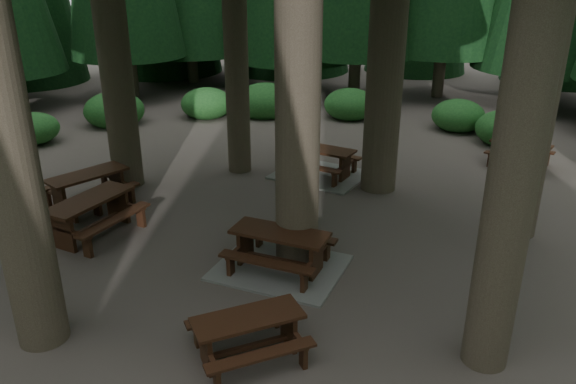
# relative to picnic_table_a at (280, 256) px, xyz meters

# --- Properties ---
(ground) EXTENTS (80.00, 80.00, 0.00)m
(ground) POSITION_rel_picnic_table_a_xyz_m (-0.54, 0.32, -0.28)
(ground) COLOR #4D443E
(ground) RESTS_ON ground
(picnic_table_a) EXTENTS (2.78, 2.48, 0.80)m
(picnic_table_a) POSITION_rel_picnic_table_a_xyz_m (0.00, 0.00, 0.00)
(picnic_table_a) COLOR gray
(picnic_table_a) RESTS_ON ground
(picnic_table_b) EXTENTS (2.15, 2.39, 0.86)m
(picnic_table_b) POSITION_rel_picnic_table_a_xyz_m (-4.26, 0.84, 0.29)
(picnic_table_b) COLOR #392211
(picnic_table_b) RESTS_ON ground
(picnic_table_c) EXTENTS (2.94, 2.71, 0.81)m
(picnic_table_c) POSITION_rel_picnic_table_a_xyz_m (0.27, 5.18, 0.00)
(picnic_table_c) COLOR gray
(picnic_table_c) RESTS_ON ground
(picnic_table_d) EXTENTS (2.07, 1.95, 0.71)m
(picnic_table_d) POSITION_rel_picnic_table_a_xyz_m (5.89, 6.85, 0.19)
(picnic_table_d) COLOR #392211
(picnic_table_d) RESTS_ON ground
(picnic_table_e) EXTENTS (2.09, 1.98, 0.71)m
(picnic_table_e) POSITION_rel_picnic_table_a_xyz_m (-0.04, -2.63, 0.19)
(picnic_table_e) COLOR #392211
(picnic_table_e) RESTS_ON ground
(picnic_table_f) EXTENTS (2.32, 2.42, 0.82)m
(picnic_table_f) POSITION_rel_picnic_table_a_xyz_m (-5.08, 2.34, 0.27)
(picnic_table_f) COLOR #392211
(picnic_table_f) RESTS_ON ground
(shrub_ring) EXTENTS (23.86, 24.64, 1.49)m
(shrub_ring) POSITION_rel_picnic_table_a_xyz_m (0.16, 1.07, 0.12)
(shrub_ring) COLOR #216026
(shrub_ring) RESTS_ON ground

